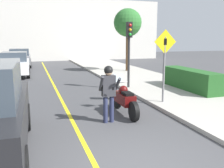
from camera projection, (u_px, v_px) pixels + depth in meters
sidewalk_curb at (202, 101)px, 10.13m from camera, size 4.40×44.00×0.13m
road_center_line at (62, 101)px, 10.38m from camera, size 0.12×36.00×0.01m
building_backdrop at (45, 30)px, 28.63m from camera, size 28.00×1.20×7.17m
motorcycle at (125, 100)px, 8.54m from camera, size 0.62×2.24×1.30m
person_biker at (109, 88)px, 7.55m from camera, size 0.59×0.48×1.77m
crossing_sign at (164, 59)px, 9.47m from camera, size 0.91×0.08×2.77m
traffic_light at (129, 42)px, 12.27m from camera, size 0.26×0.30×3.24m
hedge_row at (190, 79)px, 12.16m from camera, size 0.90×3.76×0.96m
street_tree at (128, 23)px, 18.64m from camera, size 2.09×2.09×4.66m
parked_car_white at (15, 64)px, 17.05m from camera, size 1.88×4.20×1.68m
parked_car_grey at (20, 58)px, 22.64m from camera, size 1.88×4.20×1.68m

